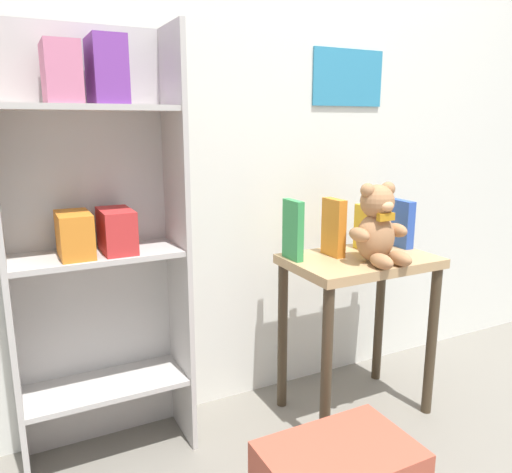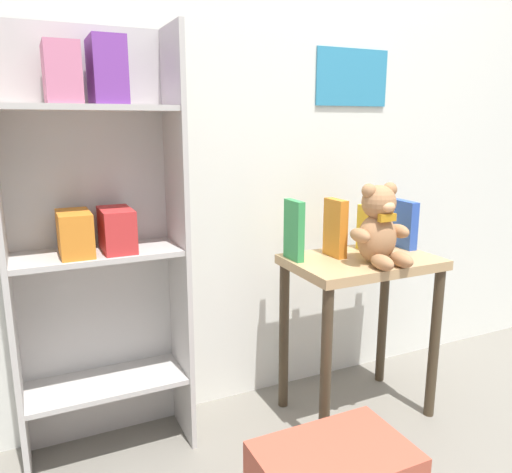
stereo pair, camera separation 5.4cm
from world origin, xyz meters
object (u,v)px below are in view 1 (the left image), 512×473
object	(u,v)px
book_standing_yellow	(368,228)
book_standing_blue	(399,223)
book_standing_orange	(334,227)
bookshelf_side	(93,226)
display_table	(359,288)
book_standing_green	(293,230)
teddy_bear	(378,227)

from	to	relation	value
book_standing_yellow	book_standing_blue	bearing A→B (deg)	1.83
book_standing_orange	bookshelf_side	bearing A→B (deg)	170.21
display_table	book_standing_green	bearing A→B (deg)	160.70
book_standing_green	teddy_bear	bearing A→B (deg)	-34.10
teddy_bear	book_standing_yellow	world-z (taller)	teddy_bear
display_table	book_standing_green	xyz separation A→B (m)	(-0.25, 0.09, 0.24)
book_standing_blue	book_standing_yellow	bearing A→B (deg)	-176.10
book_standing_yellow	teddy_bear	bearing A→B (deg)	-117.64
bookshelf_side	book_standing_blue	size ratio (longest dim) A/B	7.53
teddy_bear	book_standing_blue	bearing A→B (deg)	31.86
teddy_bear	book_standing_orange	xyz separation A→B (m)	(-0.09, 0.15, -0.02)
display_table	bookshelf_side	bearing A→B (deg)	168.20
display_table	book_standing_blue	bearing A→B (deg)	14.83
bookshelf_side	book_standing_blue	distance (m)	1.21
book_standing_yellow	book_standing_blue	size ratio (longest dim) A/B	0.94
display_table	book_standing_yellow	distance (m)	0.24
display_table	book_standing_orange	world-z (taller)	book_standing_orange
bookshelf_side	teddy_bear	world-z (taller)	bookshelf_side
book_standing_orange	book_standing_yellow	xyz separation A→B (m)	(0.17, -0.00, -0.02)
book_standing_green	book_standing_yellow	world-z (taller)	book_standing_green
teddy_bear	book_standing_green	world-z (taller)	teddy_bear
teddy_bear	book_standing_orange	size ratio (longest dim) A/B	1.33
display_table	book_standing_yellow	world-z (taller)	book_standing_yellow
book_standing_green	bookshelf_side	bearing A→B (deg)	171.26
bookshelf_side	display_table	world-z (taller)	bookshelf_side
book_standing_orange	teddy_bear	bearing A→B (deg)	-60.49
bookshelf_side	display_table	xyz separation A→B (m)	(0.95, -0.20, -0.30)
bookshelf_side	book_standing_orange	world-z (taller)	bookshelf_side
book_standing_yellow	book_standing_blue	xyz separation A→B (m)	(0.17, 0.00, 0.01)
book_standing_orange	book_standing_yellow	distance (m)	0.17
teddy_bear	book_standing_blue	world-z (taller)	teddy_bear
book_standing_green	book_standing_yellow	size ratio (longest dim) A/B	1.23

